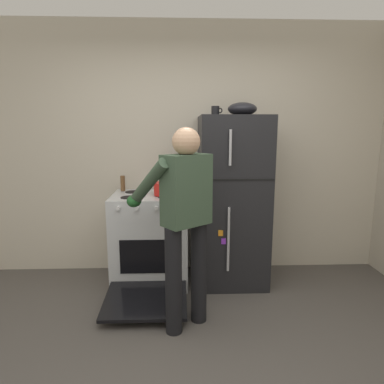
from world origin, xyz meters
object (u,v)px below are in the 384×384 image
at_px(person_cook, 183,211).
at_px(pepper_mill, 123,183).
at_px(mixing_bowl, 242,109).
at_px(refrigerator, 232,201).
at_px(stove_range, 150,240).
at_px(red_pot, 165,189).
at_px(coffee_mug, 216,111).

distance_m(person_cook, pepper_mill, 1.20).
bearing_deg(mixing_bowl, refrigerator, -179.79).
xyz_separation_m(refrigerator, mixing_bowl, (0.08, 0.00, 0.92)).
height_order(refrigerator, pepper_mill, refrigerator).
bearing_deg(person_cook, refrigerator, 58.04).
bearing_deg(stove_range, red_pot, -11.28).
relative_size(person_cook, pepper_mill, 9.97).
bearing_deg(pepper_mill, stove_range, -36.02).
xyz_separation_m(refrigerator, pepper_mill, (-1.15, 0.20, 0.16)).
height_order(refrigerator, coffee_mug, coffee_mug).
distance_m(person_cook, mixing_bowl, 1.30).
distance_m(stove_range, pepper_mill, 0.67).
distance_m(refrigerator, person_cook, 0.98).
distance_m(coffee_mug, pepper_mill, 1.23).
bearing_deg(stove_range, refrigerator, 1.21).
bearing_deg(pepper_mill, coffee_mug, -8.80).
xyz_separation_m(refrigerator, coffee_mug, (-0.18, 0.05, 0.90)).
height_order(red_pot, coffee_mug, coffee_mug).
bearing_deg(stove_range, coffee_mug, 5.82).
bearing_deg(mixing_bowl, red_pot, -176.27).
relative_size(refrigerator, coffee_mug, 15.30).
bearing_deg(refrigerator, red_pot, -175.86).
bearing_deg(mixing_bowl, person_cook, -125.79).
bearing_deg(person_cook, mixing_bowl, 54.21).
bearing_deg(pepper_mill, refrigerator, -9.91).
xyz_separation_m(person_cook, mixing_bowl, (0.59, 0.82, 0.82)).
xyz_separation_m(person_cook, pepper_mill, (-0.63, 1.02, 0.05)).
bearing_deg(red_pot, stove_range, 168.72).
height_order(refrigerator, person_cook, refrigerator).
distance_m(refrigerator, pepper_mill, 1.17).
bearing_deg(person_cook, red_pot, 102.50).
height_order(red_pot, mixing_bowl, mixing_bowl).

